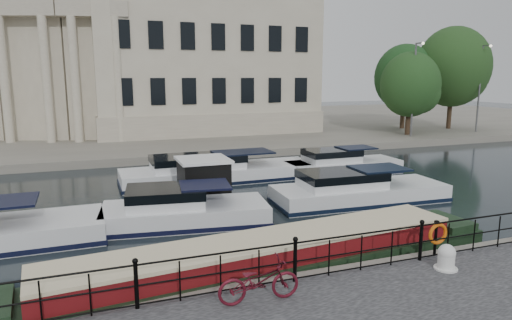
{
  "coord_description": "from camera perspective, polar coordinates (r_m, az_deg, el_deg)",
  "views": [
    {
      "loc": [
        -4.82,
        -12.31,
        5.83
      ],
      "look_at": [
        0.5,
        2.0,
        3.0
      ],
      "focal_mm": 32.0,
      "sensor_mm": 36.0,
      "label": 1
    }
  ],
  "objects": [
    {
      "name": "ground_plane",
      "position": [
        14.45,
        0.93,
        -13.3
      ],
      "size": [
        160.0,
        160.0,
        0.0
      ],
      "primitive_type": "plane",
      "color": "black",
      "rests_on": "ground"
    },
    {
      "name": "far_bank",
      "position": [
        51.84,
        -14.97,
        3.98
      ],
      "size": [
        120.0,
        42.0,
        0.55
      ],
      "primitive_type": "cube",
      "color": "#6B665B",
      "rests_on": "ground_plane"
    },
    {
      "name": "railing",
      "position": [
        12.08,
        4.91,
        -12.07
      ],
      "size": [
        24.14,
        0.14,
        1.22
      ],
      "color": "black",
      "rests_on": "near_quay"
    },
    {
      "name": "civic_building",
      "position": [
        47.19,
        -16.07,
        11.56
      ],
      "size": [
        53.55,
        31.84,
        16.85
      ],
      "color": "#ADA38C",
      "rests_on": "far_bank"
    },
    {
      "name": "lamp_posts",
      "position": [
        45.17,
        22.9,
        8.37
      ],
      "size": [
        8.24,
        1.55,
        8.07
      ],
      "color": "#59595B",
      "rests_on": "far_bank"
    },
    {
      "name": "bicycle",
      "position": [
        11.1,
        0.36,
        -14.87
      ],
      "size": [
        2.02,
        0.79,
        1.04
      ],
      "primitive_type": "imported",
      "rotation": [
        0.0,
        0.0,
        1.52
      ],
      "color": "#4F0E1A",
      "rests_on": "near_quay"
    },
    {
      "name": "mooring_bollard",
      "position": [
        13.9,
        22.7,
        -11.18
      ],
      "size": [
        0.64,
        0.64,
        0.72
      ],
      "color": "silver",
      "rests_on": "near_quay"
    },
    {
      "name": "life_ring_post",
      "position": [
        14.63,
        21.75,
        -8.63
      ],
      "size": [
        0.66,
        0.18,
        1.07
      ],
      "color": "black",
      "rests_on": "near_quay"
    },
    {
      "name": "narrowboat",
      "position": [
        13.68,
        1.16,
        -13.04
      ],
      "size": [
        15.89,
        3.52,
        1.58
      ],
      "rotation": [
        0.0,
        0.0,
        0.09
      ],
      "color": "black",
      "rests_on": "ground_plane"
    },
    {
      "name": "harbour_hut",
      "position": [
        21.18,
        -6.57,
        -2.88
      ],
      "size": [
        3.16,
        2.64,
        2.19
      ],
      "rotation": [
        0.0,
        0.0,
        -0.01
      ],
      "color": "#6B665B",
      "rests_on": "ground_plane"
    },
    {
      "name": "cabin_cruisers",
      "position": [
        21.65,
        -4.77,
        -4.15
      ],
      "size": [
        26.94,
        10.17,
        1.99
      ],
      "color": "silver",
      "rests_on": "ground_plane"
    },
    {
      "name": "trees",
      "position": [
        48.39,
        21.19,
        9.8
      ],
      "size": [
        13.36,
        10.03,
        10.11
      ],
      "color": "black",
      "rests_on": "far_bank"
    }
  ]
}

